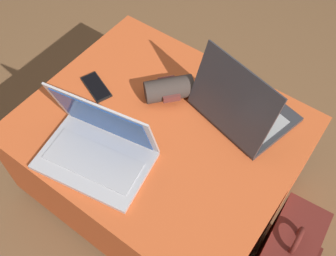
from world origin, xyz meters
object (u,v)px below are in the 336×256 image
at_px(laptop_far, 241,107).
at_px(cell_phone, 96,87).
at_px(wrist_brace, 169,89).
at_px(laptop_near, 98,147).

height_order(laptop_far, cell_phone, laptop_far).
distance_m(cell_phone, wrist_brace, 0.28).
height_order(laptop_near, wrist_brace, laptop_near).
bearing_deg(laptop_far, wrist_brace, 29.96).
bearing_deg(laptop_far, cell_phone, 35.98).
relative_size(laptop_far, wrist_brace, 2.01).
xyz_separation_m(laptop_far, cell_phone, (-0.51, -0.21, -0.05)).
bearing_deg(cell_phone, wrist_brace, -40.94).
height_order(laptop_far, wrist_brace, laptop_far).
distance_m(laptop_near, laptop_far, 0.51).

